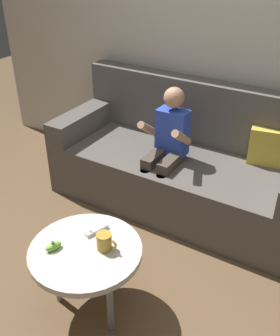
{
  "coord_description": "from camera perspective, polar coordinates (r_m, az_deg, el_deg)",
  "views": [
    {
      "loc": [
        0.91,
        -1.1,
        1.86
      ],
      "look_at": [
        -0.18,
        0.69,
        0.61
      ],
      "focal_mm": 42.04,
      "sensor_mm": 36.0,
      "label": 1
    }
  ],
  "objects": [
    {
      "name": "game_remote_white_near_edge",
      "position": [
        2.21,
        -6.34,
        -8.91
      ],
      "size": [
        0.08,
        0.14,
        0.03
      ],
      "color": "white",
      "rests_on": "coffee_table"
    },
    {
      "name": "person_seated_on_couch",
      "position": [
        2.82,
        3.86,
        3.21
      ],
      "size": [
        0.31,
        0.39,
        0.96
      ],
      "color": "#4C4238",
      "rests_on": "ground"
    },
    {
      "name": "wall_back",
      "position": [
        3.01,
        13.65,
        18.37
      ],
      "size": [
        4.64,
        0.05,
        2.5
      ],
      "primitive_type": "cube",
      "color": "beige",
      "rests_on": "ground"
    },
    {
      "name": "couch",
      "position": [
        3.06,
        6.35,
        0.35
      ],
      "size": [
        1.95,
        0.8,
        0.92
      ],
      "color": "#56514C",
      "rests_on": "ground"
    },
    {
      "name": "nunchuk_lime",
      "position": [
        2.13,
        -12.44,
        -11.03
      ],
      "size": [
        0.07,
        0.1,
        0.05
      ],
      "color": "#72C638",
      "rests_on": "coffee_table"
    },
    {
      "name": "coffee_table",
      "position": [
        2.15,
        -7.81,
        -12.3
      ],
      "size": [
        0.6,
        0.6,
        0.44
      ],
      "color": "beige",
      "rests_on": "ground"
    },
    {
      "name": "ground_plane",
      "position": [
        2.35,
        -5.4,
        -21.71
      ],
      "size": [
        9.29,
        9.29,
        0.0
      ],
      "primitive_type": "plane",
      "color": "brown"
    },
    {
      "name": "coffee_mug",
      "position": [
        2.08,
        -5.16,
        -10.58
      ],
      "size": [
        0.12,
        0.08,
        0.09
      ],
      "color": "#B78C2D",
      "rests_on": "coffee_table"
    }
  ]
}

